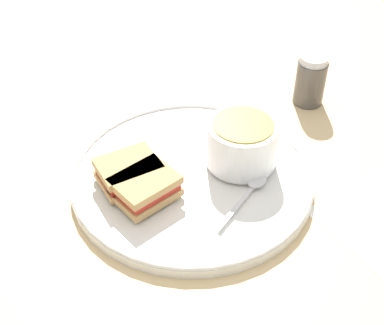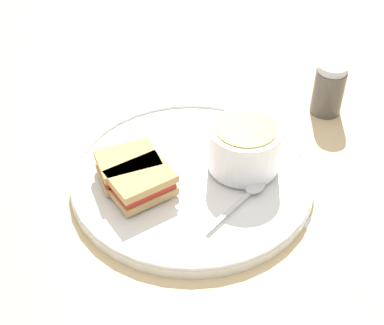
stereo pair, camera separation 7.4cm
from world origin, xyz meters
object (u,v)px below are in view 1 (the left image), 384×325
at_px(sandwich_half_near, 129,172).
at_px(sandwich_half_far, 145,187).
at_px(soup_bowl, 242,143).
at_px(salt_shaker, 311,80).
at_px(spoon, 254,185).

xyz_separation_m(sandwich_half_near, sandwich_half_far, (-0.01, -0.04, 0.00)).
xyz_separation_m(soup_bowl, sandwich_half_near, (-0.13, 0.10, -0.02)).
relative_size(sandwich_half_far, salt_shaker, 1.05).
distance_m(spoon, sandwich_half_near, 0.17).
distance_m(sandwich_half_near, salt_shaker, 0.36).
distance_m(sandwich_half_far, salt_shaker, 0.36).
height_order(sandwich_half_near, sandwich_half_far, same).
relative_size(spoon, sandwich_half_far, 1.32).
distance_m(soup_bowl, sandwich_half_far, 0.15).
relative_size(soup_bowl, salt_shaker, 1.14).
height_order(soup_bowl, sandwich_half_near, soup_bowl).
relative_size(sandwich_half_near, sandwich_half_far, 1.08).
relative_size(spoon, sandwich_half_near, 1.22).
bearing_deg(salt_shaker, sandwich_half_near, 165.13).
bearing_deg(salt_shaker, sandwich_half_far, 171.38).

